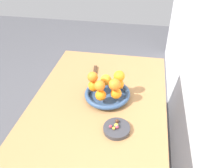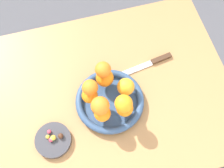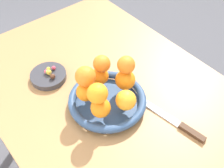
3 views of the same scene
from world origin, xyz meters
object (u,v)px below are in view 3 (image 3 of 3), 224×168
(dining_table, at_px, (108,105))
(orange_4, at_px, (125,80))
(orange_8, at_px, (97,93))
(candy_ball_2, at_px, (53,76))
(knife, at_px, (175,122))
(candy_dish, at_px, (48,76))
(orange_5, at_px, (126,65))
(candy_ball_3, at_px, (54,68))
(orange_3, at_px, (126,100))
(orange_0, at_px, (100,76))
(candy_ball_0, at_px, (49,72))
(orange_7, at_px, (85,76))
(candy_ball_1, at_px, (46,72))
(orange_6, at_px, (102,64))
(fruit_bowl, at_px, (107,101))
(candy_ball_4, at_px, (48,72))
(candy_ball_5, at_px, (48,69))
(orange_1, at_px, (86,92))
(orange_2, at_px, (101,108))

(dining_table, bearing_deg, orange_4, -148.78)
(orange_8, xyz_separation_m, candy_ball_2, (0.24, 0.02, -0.10))
(orange_4, distance_m, knife, 0.21)
(candy_dish, relative_size, orange_5, 2.25)
(orange_4, height_order, candy_ball_3, orange_4)
(orange_4, relative_size, candy_ball_3, 4.52)
(orange_3, height_order, orange_5, orange_5)
(orange_3, relative_size, orange_8, 1.05)
(orange_0, bearing_deg, candy_ball_0, 33.85)
(orange_7, distance_m, candy_ball_1, 0.23)
(candy_dish, relative_size, orange_6, 2.29)
(orange_3, relative_size, knife, 0.25)
(candy_ball_3, bearing_deg, candy_ball_0, 111.54)
(candy_ball_0, bearing_deg, candy_ball_1, 28.51)
(orange_8, bearing_deg, candy_ball_0, 5.20)
(fruit_bowl, xyz_separation_m, orange_0, (0.07, -0.02, 0.05))
(candy_ball_0, distance_m, candy_ball_2, 0.03)
(orange_0, relative_size, candy_ball_3, 3.99)
(orange_8, distance_m, candy_ball_4, 0.29)
(candy_dish, bearing_deg, candy_ball_3, -78.26)
(orange_0, xyz_separation_m, candy_ball_0, (0.16, 0.11, -0.04))
(candy_dish, distance_m, orange_6, 0.24)
(candy_ball_2, relative_size, candy_ball_5, 1.34)
(orange_7, bearing_deg, orange_1, 117.70)
(orange_5, relative_size, candy_ball_5, 4.04)
(orange_2, relative_size, knife, 0.24)
(candy_ball_1, bearing_deg, candy_ball_5, -54.45)
(orange_3, bearing_deg, knife, -141.56)
(orange_6, height_order, candy_ball_0, orange_6)
(orange_2, relative_size, orange_6, 1.09)
(knife, bearing_deg, orange_7, 35.25)
(dining_table, height_order, candy_ball_0, candy_ball_0)
(candy_ball_1, height_order, candy_ball_2, candy_ball_2)
(orange_0, distance_m, orange_5, 0.11)
(orange_8, relative_size, candy_ball_2, 3.23)
(orange_7, height_order, candy_ball_3, orange_7)
(candy_ball_0, xyz_separation_m, candy_ball_5, (0.02, -0.01, -0.00))
(dining_table, xyz_separation_m, candy_ball_5, (0.20, 0.12, 0.12))
(orange_1, height_order, orange_2, orange_2)
(orange_5, bearing_deg, candy_dish, 35.82)
(orange_0, xyz_separation_m, orange_8, (-0.10, 0.09, 0.06))
(orange_4, distance_m, candy_ball_4, 0.29)
(dining_table, distance_m, candy_dish, 0.25)
(orange_3, bearing_deg, fruit_bowl, 17.14)
(candy_ball_3, height_order, candy_ball_5, same)
(candy_ball_4, bearing_deg, orange_8, -174.34)
(orange_3, bearing_deg, candy_ball_3, 14.49)
(candy_ball_4, bearing_deg, candy_ball_0, -151.44)
(orange_7, xyz_separation_m, candy_ball_0, (0.19, 0.04, -0.10))
(orange_0, distance_m, orange_4, 0.09)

